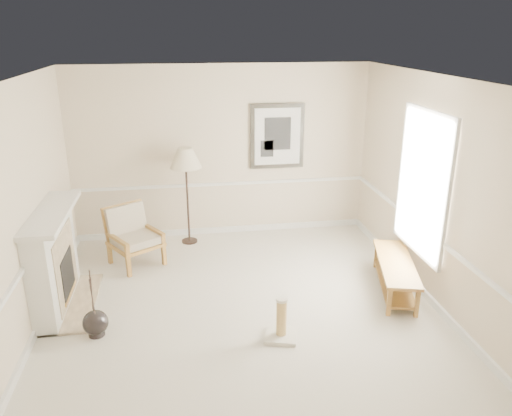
{
  "coord_description": "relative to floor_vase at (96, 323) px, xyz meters",
  "views": [
    {
      "loc": [
        -0.68,
        -5.46,
        3.43
      ],
      "look_at": [
        0.27,
        0.7,
        1.17
      ],
      "focal_mm": 35.0,
      "sensor_mm": 36.0,
      "label": 1
    }
  ],
  "objects": [
    {
      "name": "armchair",
      "position": [
        0.29,
        1.95,
        0.32
      ],
      "size": [
        0.96,
        0.97,
        0.9
      ],
      "rotation": [
        0.0,
        0.0,
        0.58
      ],
      "color": "#A67C35",
      "rests_on": "ground"
    },
    {
      "name": "room",
      "position": [
        1.91,
        0.27,
        1.71
      ],
      "size": [
        5.04,
        5.54,
        2.92
      ],
      "color": "beige",
      "rests_on": "ground"
    },
    {
      "name": "ground",
      "position": [
        1.77,
        0.19,
        -0.16
      ],
      "size": [
        5.5,
        5.5,
        0.0
      ],
      "primitive_type": "plane",
      "color": "silver",
      "rests_on": "ground"
    },
    {
      "name": "scratching_post",
      "position": [
        2.15,
        -0.37,
        0.0
      ],
      "size": [
        0.46,
        0.46,
        0.52
      ],
      "rotation": [
        0.0,
        0.0,
        -0.28
      ],
      "color": "white",
      "rests_on": "ground"
    },
    {
      "name": "floor_lamp",
      "position": [
        1.17,
        2.59,
        1.26
      ],
      "size": [
        0.52,
        0.52,
        1.63
      ],
      "rotation": [
        0.0,
        0.0,
        -0.01
      ],
      "color": "black",
      "rests_on": "ground"
    },
    {
      "name": "fireplace",
      "position": [
        -0.57,
        0.79,
        0.48
      ],
      "size": [
        0.64,
        1.64,
        1.31
      ],
      "color": "white",
      "rests_on": "ground"
    },
    {
      "name": "bench",
      "position": [
        3.92,
        0.5,
        0.12
      ],
      "size": [
        0.82,
        1.56,
        0.43
      ],
      "rotation": [
        0.0,
        0.0,
        -0.26
      ],
      "color": "#A67C35",
      "rests_on": "ground"
    },
    {
      "name": "floor_vase",
      "position": [
        0.0,
        0.0,
        0.0
      ],
      "size": [
        0.3,
        0.3,
        0.87
      ],
      "rotation": [
        0.0,
        0.0,
        -0.2
      ],
      "color": "black",
      "rests_on": "ground"
    }
  ]
}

